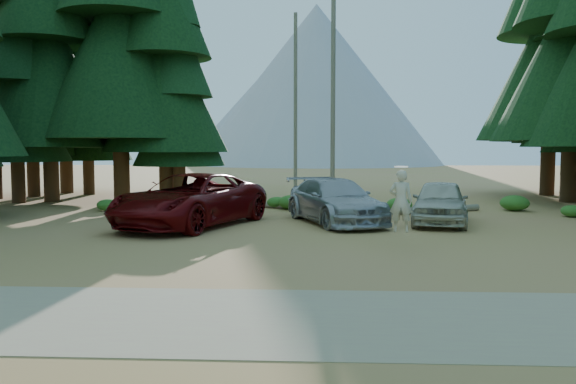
# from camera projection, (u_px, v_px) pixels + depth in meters

# --- Properties ---
(ground) EXTENTS (160.00, 160.00, 0.00)m
(ground) POSITION_uv_depth(u_px,v_px,m) (319.00, 247.00, 15.06)
(ground) COLOR #A88847
(ground) RESTS_ON ground
(gravel_strip) EXTENTS (26.00, 3.50, 0.01)m
(gravel_strip) POSITION_uv_depth(u_px,v_px,m) (321.00, 319.00, 8.59)
(gravel_strip) COLOR tan
(gravel_strip) RESTS_ON ground
(forest_belt_north) EXTENTS (36.00, 7.00, 22.00)m
(forest_belt_north) POSITION_uv_depth(u_px,v_px,m) (317.00, 198.00, 30.00)
(forest_belt_north) COLOR black
(forest_belt_north) RESTS_ON ground
(snag_front) EXTENTS (0.24, 0.24, 12.00)m
(snag_front) POSITION_uv_depth(u_px,v_px,m) (333.00, 84.00, 29.01)
(snag_front) COLOR #736C5C
(snag_front) RESTS_ON ground
(snag_back) EXTENTS (0.20, 0.20, 10.00)m
(snag_back) POSITION_uv_depth(u_px,v_px,m) (295.00, 106.00, 30.68)
(snag_back) COLOR #736C5C
(snag_back) RESTS_ON ground
(mountain_peak) EXTENTS (48.00, 50.00, 28.00)m
(mountain_peak) POSITION_uv_depth(u_px,v_px,m) (302.00, 94.00, 102.11)
(mountain_peak) COLOR #9B9EA3
(mountain_peak) RESTS_ON ground
(red_pickup) EXTENTS (5.07, 7.08, 1.79)m
(red_pickup) POSITION_uv_depth(u_px,v_px,m) (191.00, 200.00, 19.06)
(red_pickup) COLOR #5E080A
(red_pickup) RESTS_ON ground
(silver_minivan_center) EXTENTS (4.02, 5.85, 1.57)m
(silver_minivan_center) POSITION_uv_depth(u_px,v_px,m) (335.00, 201.00, 19.89)
(silver_minivan_center) COLOR #A7A9AF
(silver_minivan_center) RESTS_ON ground
(silver_minivan_right) EXTENTS (2.83, 4.82, 1.54)m
(silver_minivan_right) POSITION_uv_depth(u_px,v_px,m) (440.00, 202.00, 19.67)
(silver_minivan_right) COLOR beige
(silver_minivan_right) RESTS_ON ground
(frisbee_player) EXTENTS (0.67, 0.50, 1.76)m
(frisbee_player) POSITION_uv_depth(u_px,v_px,m) (401.00, 200.00, 14.89)
(frisbee_player) COLOR beige
(frisbee_player) RESTS_ON ground
(log_left) EXTENTS (4.67, 0.58, 0.33)m
(log_left) POSITION_uv_depth(u_px,v_px,m) (166.00, 211.00, 22.32)
(log_left) COLOR #736C5C
(log_left) RESTS_ON ground
(log_mid) EXTENTS (2.85, 1.63, 0.25)m
(log_mid) POSITION_uv_depth(u_px,v_px,m) (278.00, 205.00, 24.89)
(log_mid) COLOR #736C5C
(log_mid) RESTS_ON ground
(log_right) EXTENTS (4.00, 2.13, 0.28)m
(log_right) POSITION_uv_depth(u_px,v_px,m) (436.00, 209.00, 23.12)
(log_right) COLOR #736C5C
(log_right) RESTS_ON ground
(shrub_far_left) EXTENTS (0.93, 0.93, 0.51)m
(shrub_far_left) POSITION_uv_depth(u_px,v_px,m) (108.00, 205.00, 23.79)
(shrub_far_left) COLOR #356E21
(shrub_far_left) RESTS_ON ground
(shrub_left) EXTENTS (0.90, 0.90, 0.50)m
(shrub_left) POSITION_uv_depth(u_px,v_px,m) (277.00, 202.00, 25.09)
(shrub_left) COLOR #356E21
(shrub_left) RESTS_ON ground
(shrub_center_left) EXTENTS (1.14, 1.14, 0.63)m
(shrub_center_left) POSITION_uv_depth(u_px,v_px,m) (291.00, 202.00, 24.44)
(shrub_center_left) COLOR #356E21
(shrub_center_left) RESTS_ON ground
(shrub_center_right) EXTENTS (1.09, 1.09, 0.60)m
(shrub_center_right) POSITION_uv_depth(u_px,v_px,m) (399.00, 205.00, 23.43)
(shrub_center_right) COLOR #356E21
(shrub_center_right) RESTS_ON ground
(shrub_right) EXTENTS (1.14, 1.14, 0.63)m
(shrub_right) POSITION_uv_depth(u_px,v_px,m) (334.00, 207.00, 22.59)
(shrub_right) COLOR #356E21
(shrub_right) RESTS_ON ground
(shrub_far_right) EXTENTS (1.21, 1.21, 0.66)m
(shrub_far_right) POSITION_uv_depth(u_px,v_px,m) (515.00, 203.00, 23.89)
(shrub_far_right) COLOR #356E21
(shrub_far_right) RESTS_ON ground
(shrub_edge_west) EXTENTS (0.77, 0.77, 0.43)m
(shrub_edge_west) POSITION_uv_depth(u_px,v_px,m) (125.00, 208.00, 23.02)
(shrub_edge_west) COLOR #356E21
(shrub_edge_west) RESTS_ON ground
(shrub_edge_east) EXTENTS (0.85, 0.85, 0.47)m
(shrub_edge_east) POSITION_uv_depth(u_px,v_px,m) (572.00, 211.00, 21.64)
(shrub_edge_east) COLOR #356E21
(shrub_edge_east) RESTS_ON ground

